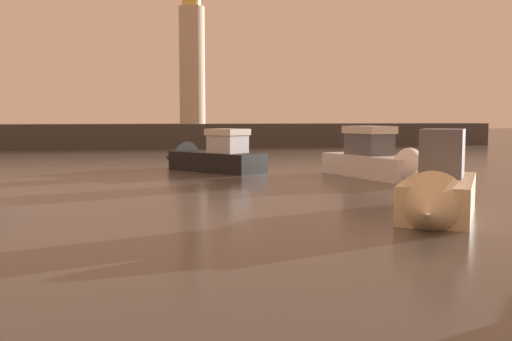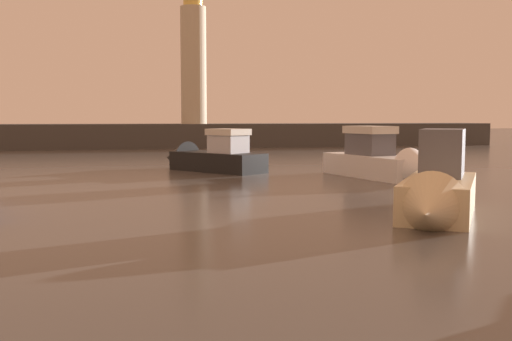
{
  "view_description": "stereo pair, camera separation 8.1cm",
  "coord_description": "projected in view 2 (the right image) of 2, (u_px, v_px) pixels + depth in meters",
  "views": [
    {
      "loc": [
        -4.37,
        -2.53,
        2.97
      ],
      "look_at": [
        0.59,
        18.53,
        1.02
      ],
      "focal_mm": 41.42,
      "sensor_mm": 36.0,
      "label": 1
    },
    {
      "loc": [
        -4.29,
        -2.55,
        2.97
      ],
      "look_at": [
        0.59,
        18.53,
        1.02
      ],
      "focal_mm": 41.42,
      "sensor_mm": 36.0,
      "label": 2
    }
  ],
  "objects": [
    {
      "name": "motorboat_0",
      "position": [
        437.0,
        191.0,
        17.31
      ],
      "size": [
        5.37,
        6.54,
        2.93
      ],
      "color": "beige",
      "rests_on": "ground_plane"
    },
    {
      "name": "lighthouse",
      "position": [
        193.0,
        57.0,
        58.19
      ],
      "size": [
        2.53,
        2.53,
        13.96
      ],
      "color": "beige",
      "rests_on": "breakwater"
    },
    {
      "name": "breakwater",
      "position": [
        164.0,
        136.0,
        58.22
      ],
      "size": [
        69.14,
        5.38,
        2.33
      ],
      "primitive_type": "cube",
      "color": "#423F3D",
      "rests_on": "ground_plane"
    },
    {
      "name": "motorboat_2",
      "position": [
        205.0,
        157.0,
        33.13
      ],
      "size": [
        5.82,
        6.94,
        2.78
      ],
      "color": "black",
      "rests_on": "ground_plane"
    },
    {
      "name": "ground_plane",
      "position": [
        204.0,
        174.0,
        31.01
      ],
      "size": [
        220.0,
        220.0,
        0.0
      ],
      "primitive_type": "plane",
      "color": "#4C4742"
    },
    {
      "name": "motorboat_3",
      "position": [
        385.0,
        162.0,
        28.61
      ],
      "size": [
        3.66,
        7.85,
        2.93
      ],
      "color": "white",
      "rests_on": "ground_plane"
    }
  ]
}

